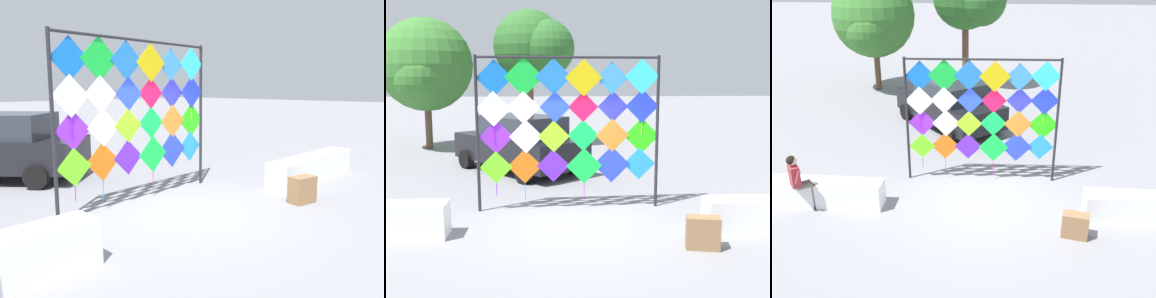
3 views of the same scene
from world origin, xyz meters
TOP-DOWN VIEW (x-y plane):
  - ground at (0.00, 0.00)m, footprint 120.00×120.00m
  - kite_display_rack at (-0.11, 1.38)m, footprint 4.11×0.28m
  - parked_car at (-1.54, 5.70)m, footprint 4.45×4.73m
  - cardboard_box_large at (2.14, -1.23)m, footprint 0.63×0.43m
  - tree_broadleaf at (-5.55, 10.40)m, footprint 3.76×3.83m
  - tree_palm_like at (-1.25, 11.34)m, footprint 3.45×3.22m

SIDE VIEW (x-z plane):
  - ground at x=0.00m, z-range 0.00..0.00m
  - cardboard_box_large at x=2.14m, z-range 0.00..0.57m
  - parked_car at x=-1.54m, z-range 0.01..1.78m
  - kite_display_rack at x=-0.11m, z-range 0.33..3.78m
  - tree_broadleaf at x=-5.55m, z-range 0.68..6.00m
  - tree_palm_like at x=-1.25m, z-range 1.31..7.10m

